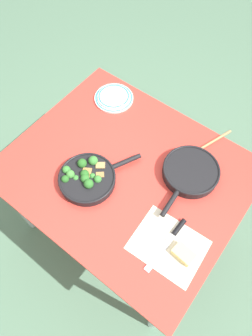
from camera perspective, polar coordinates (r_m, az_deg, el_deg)
name	(u,v)px	position (r m, az deg, el deg)	size (l,w,h in m)	color
ground_plane	(126,222)	(2.22, 0.00, -10.30)	(14.00, 14.00, 0.00)	#51755B
dining_table_red	(126,178)	(1.59, 0.00, -1.89)	(1.17, 0.97, 0.78)	red
skillet_broccoli	(88,177)	(1.47, -7.34, -1.75)	(0.28, 0.41, 0.08)	black
skillet_eggs	(190,172)	(1.51, 12.17, -0.72)	(0.28, 0.42, 0.05)	black
wooden_spoon	(199,150)	(1.61, 13.68, 3.39)	(0.14, 0.35, 0.02)	#A87A4C
parchment_sheet	(168,245)	(1.38, 8.06, -14.33)	(0.32, 0.26, 0.00)	beige
grater_knife	(172,237)	(1.38, 8.66, -12.90)	(0.03, 0.29, 0.02)	silver
cheese_block	(184,254)	(1.36, 10.91, -15.75)	(0.10, 0.07, 0.04)	#EFD67A
dinner_plate_stack	(114,97)	(1.79, -2.33, 13.31)	(0.23, 0.23, 0.03)	white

